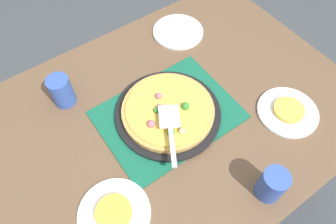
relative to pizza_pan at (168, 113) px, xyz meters
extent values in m
plane|color=#3D4247|center=(0.00, 0.00, -0.76)|extent=(8.00, 8.00, 0.00)
cube|color=brown|center=(0.00, 0.00, -0.03)|extent=(1.40, 1.00, 0.03)
cube|color=brown|center=(0.64, -0.44, -0.40)|extent=(0.07, 0.07, 0.72)
cube|color=brown|center=(-0.64, 0.44, -0.40)|extent=(0.07, 0.07, 0.72)
cube|color=brown|center=(0.64, 0.44, -0.40)|extent=(0.07, 0.07, 0.72)
cube|color=#145B42|center=(0.00, 0.00, -0.01)|extent=(0.48, 0.36, 0.01)
cylinder|color=black|center=(0.00, 0.00, 0.00)|extent=(0.38, 0.38, 0.01)
cylinder|color=tan|center=(0.00, 0.00, 0.02)|extent=(0.33, 0.33, 0.02)
cylinder|color=#EAB747|center=(0.00, 0.00, 0.03)|extent=(0.30, 0.30, 0.01)
sphere|color=#338433|center=(-0.05, -0.09, 0.04)|extent=(0.03, 0.03, 0.03)
sphere|color=#B76675|center=(-0.02, 0.02, 0.04)|extent=(0.02, 0.02, 0.02)
sphere|color=#B76675|center=(-0.09, -0.02, 0.04)|extent=(0.03, 0.03, 0.03)
sphere|color=#E5CC7F|center=(-0.02, -0.11, 0.04)|extent=(0.03, 0.03, 0.03)
sphere|color=#B76675|center=(0.00, 0.06, 0.04)|extent=(0.02, 0.02, 0.02)
sphere|color=#338433|center=(0.05, -0.03, 0.04)|extent=(0.03, 0.03, 0.03)
sphere|color=#338433|center=(-0.04, 0.01, 0.04)|extent=(0.02, 0.02, 0.02)
cylinder|color=white|center=(0.36, -0.24, -0.01)|extent=(0.22, 0.22, 0.01)
cylinder|color=white|center=(-0.34, -0.20, -0.01)|extent=(0.22, 0.22, 0.01)
cylinder|color=white|center=(0.28, 0.33, -0.01)|extent=(0.22, 0.22, 0.01)
cylinder|color=#EAB747|center=(0.36, -0.24, 0.01)|extent=(0.11, 0.11, 0.02)
cylinder|color=gold|center=(-0.34, -0.20, 0.01)|extent=(0.11, 0.11, 0.02)
cylinder|color=#3351AD|center=(0.09, -0.41, 0.05)|extent=(0.08, 0.08, 0.12)
cylinder|color=#3351AD|center=(-0.28, 0.27, 0.05)|extent=(0.08, 0.08, 0.12)
cube|color=silver|center=(-0.03, -0.04, 0.06)|extent=(0.11, 0.11, 0.00)
cube|color=#B2B2B7|center=(-0.08, -0.14, 0.06)|extent=(0.08, 0.13, 0.01)
camera|label=1|loc=(-0.35, -0.49, 0.93)|focal=33.09mm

